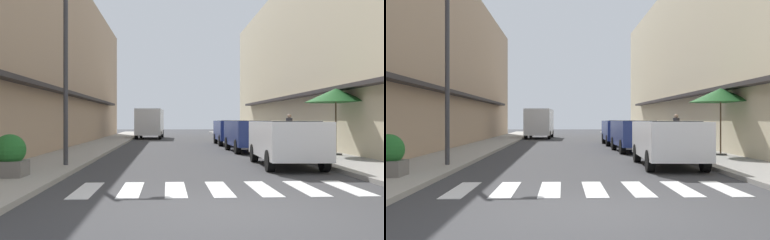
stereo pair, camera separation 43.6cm
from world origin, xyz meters
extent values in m
plane|color=#38383A|center=(0.00, 16.43, 0.00)|extent=(90.35, 90.35, 0.00)
cube|color=#9E998E|center=(-4.95, 16.43, 0.06)|extent=(2.40, 57.49, 0.12)
cube|color=gray|center=(4.95, 16.43, 0.06)|extent=(2.40, 57.49, 0.12)
cube|color=tan|center=(-8.65, 17.48, 4.77)|extent=(5.00, 38.96, 9.54)
cube|color=#332D2D|center=(-5.90, 17.48, 2.80)|extent=(0.50, 27.27, 0.16)
cube|color=beige|center=(8.65, 17.48, 5.08)|extent=(5.00, 38.96, 10.17)
cube|color=#332D2D|center=(5.90, 17.48, 2.80)|extent=(0.50, 27.27, 0.16)
cube|color=silver|center=(-2.85, 2.42, 0.01)|extent=(0.45, 2.20, 0.01)
cube|color=silver|center=(-1.90, 2.42, 0.01)|extent=(0.45, 2.20, 0.01)
cube|color=silver|center=(-0.95, 2.42, 0.01)|extent=(0.45, 2.20, 0.01)
cube|color=silver|center=(0.00, 2.42, 0.01)|extent=(0.45, 2.20, 0.01)
cube|color=silver|center=(0.95, 2.42, 0.01)|extent=(0.45, 2.20, 0.01)
cube|color=silver|center=(1.90, 2.42, 0.01)|extent=(0.45, 2.20, 0.01)
cube|color=silver|center=(2.85, 2.42, 0.01)|extent=(0.45, 2.20, 0.01)
cube|color=silver|center=(2.69, 6.95, 0.89)|extent=(1.94, 4.56, 1.13)
cube|color=black|center=(2.69, 6.72, 1.19)|extent=(1.57, 2.58, 0.56)
cylinder|color=black|center=(1.96, 8.46, 0.32)|extent=(0.25, 0.65, 0.64)
cylinder|color=black|center=(3.55, 8.40, 0.32)|extent=(0.25, 0.65, 0.64)
cylinder|color=black|center=(1.84, 5.50, 0.32)|extent=(0.25, 0.65, 0.64)
cylinder|color=black|center=(3.43, 5.43, 0.32)|extent=(0.25, 0.65, 0.64)
cube|color=navy|center=(2.69, 13.42, 0.89)|extent=(1.85, 4.09, 1.13)
cube|color=black|center=(2.69, 13.22, 1.19)|extent=(1.52, 2.30, 0.56)
cylinder|color=black|center=(1.87, 14.74, 0.32)|extent=(0.24, 0.65, 0.64)
cylinder|color=black|center=(3.46, 14.78, 0.32)|extent=(0.24, 0.65, 0.64)
cylinder|color=black|center=(1.93, 12.07, 0.32)|extent=(0.24, 0.65, 0.64)
cylinder|color=black|center=(3.52, 12.11, 0.32)|extent=(0.24, 0.65, 0.64)
cube|color=navy|center=(2.69, 19.21, 0.89)|extent=(1.79, 4.34, 1.13)
cube|color=black|center=(2.69, 19.00, 1.19)|extent=(1.49, 2.43, 0.56)
cylinder|color=black|center=(1.91, 20.65, 0.32)|extent=(0.23, 0.64, 0.64)
cylinder|color=black|center=(3.50, 20.63, 0.32)|extent=(0.23, 0.64, 0.64)
cylinder|color=black|center=(1.88, 17.80, 0.32)|extent=(0.23, 0.64, 0.64)
cylinder|color=black|center=(3.47, 17.78, 0.32)|extent=(0.23, 0.64, 0.64)
cube|color=silver|center=(-2.54, 28.59, 1.34)|extent=(2.15, 5.47, 2.03)
cube|color=black|center=(-2.54, 28.32, 2.09)|extent=(1.75, 3.08, 0.56)
cylinder|color=black|center=(-3.37, 30.40, 0.32)|extent=(0.24, 0.65, 0.64)
cylinder|color=black|center=(-1.58, 30.34, 0.32)|extent=(0.24, 0.65, 0.64)
cylinder|color=black|center=(-3.50, 26.84, 0.32)|extent=(0.24, 0.65, 0.64)
cylinder|color=black|center=(-1.72, 26.78, 0.32)|extent=(0.24, 0.65, 0.64)
cylinder|color=#38383D|center=(-4.26, 6.69, 2.85)|extent=(0.14, 0.14, 5.47)
cylinder|color=#262626|center=(5.53, 10.01, 0.15)|extent=(0.48, 0.48, 0.06)
cylinder|color=#4C3823|center=(5.53, 10.01, 1.30)|extent=(0.06, 0.06, 2.36)
cone|color=#19511E|center=(5.53, 10.01, 2.48)|extent=(2.44, 2.44, 0.55)
cube|color=slate|center=(-4.98, 3.92, 0.31)|extent=(0.75, 0.75, 0.39)
sphere|color=#236628|center=(-4.98, 3.92, 0.78)|extent=(0.77, 0.77, 0.77)
cylinder|color=#282B33|center=(5.31, 15.93, 0.53)|extent=(0.26, 0.26, 0.83)
cylinder|color=#333338|center=(5.31, 15.93, 1.27)|extent=(0.34, 0.34, 0.65)
sphere|color=tan|center=(5.31, 15.93, 1.71)|extent=(0.22, 0.22, 0.22)
camera|label=1|loc=(-1.12, -7.13, 1.51)|focal=41.35mm
camera|label=2|loc=(-0.68, -7.15, 1.51)|focal=41.35mm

